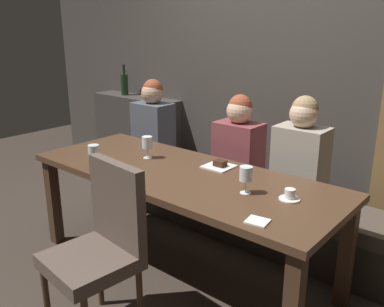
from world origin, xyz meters
name	(u,v)px	position (x,y,z in m)	size (l,w,h in m)	color
ground	(181,268)	(0.00, 0.00, 0.00)	(9.00, 9.00, 0.00)	#382D26
back_wall_tiled	(277,48)	(0.00, 1.22, 1.50)	(6.00, 0.12, 3.00)	#423D38
back_counter	(138,139)	(-1.55, 1.04, 0.47)	(1.10, 0.28, 0.95)	#38342F
dining_table	(181,184)	(0.00, 0.00, 0.65)	(2.20, 0.84, 0.74)	#412B1C
banquette_bench	(237,208)	(0.00, 0.70, 0.23)	(2.50, 0.44, 0.45)	#312A23
chair_near_side	(102,240)	(0.07, -0.72, 0.56)	(0.48, 0.48, 0.98)	#4C3321
diner_redhead	(153,123)	(-0.96, 0.70, 0.81)	(0.36, 0.24, 0.76)	#4C515B
diner_bearded	(238,143)	(0.01, 0.68, 0.79)	(0.36, 0.24, 0.73)	brown
diner_far_end	(301,153)	(0.52, 0.70, 0.81)	(0.36, 0.24, 0.77)	#9E9384
wine_bottle_dark_red	(124,84)	(-1.72, 1.03, 1.07)	(0.08, 0.08, 0.33)	black
wine_glass_end_right	(94,152)	(-0.50, -0.32, 0.85)	(0.08, 0.08, 0.16)	silver
wine_glass_center_front	(147,143)	(-0.38, 0.07, 0.86)	(0.08, 0.08, 0.16)	silver
wine_glass_end_left	(246,174)	(0.54, -0.03, 0.86)	(0.08, 0.08, 0.16)	silver
espresso_cup	(290,195)	(0.78, 0.05, 0.77)	(0.12, 0.12, 0.06)	white
dessert_plate	(219,165)	(0.14, 0.24, 0.75)	(0.19, 0.19, 0.05)	white
folded_napkin	(257,221)	(0.79, -0.31, 0.74)	(0.11, 0.10, 0.01)	silver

